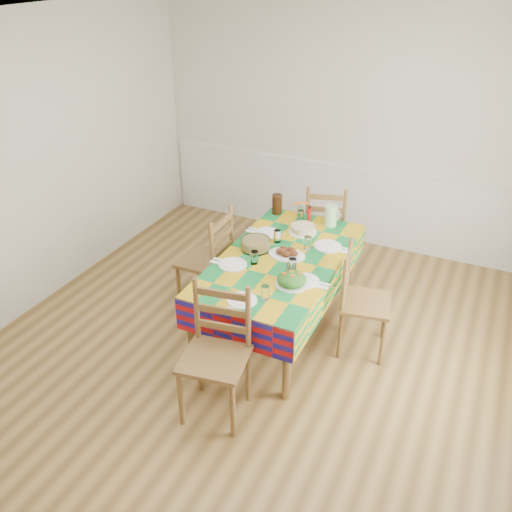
{
  "coord_description": "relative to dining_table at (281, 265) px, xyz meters",
  "views": [
    {
      "loc": [
        1.64,
        -3.31,
        3.11
      ],
      "look_at": [
        -0.07,
        0.31,
        0.82
      ],
      "focal_mm": 38.0,
      "sensor_mm": 36.0,
      "label": 1
    }
  ],
  "objects": [
    {
      "name": "setting_left_far",
      "position": [
        -0.25,
        0.32,
        0.11
      ],
      "size": [
        0.45,
        0.27,
        0.12
      ],
      "rotation": [
        0.0,
        0.0,
        1.57
      ],
      "color": "white",
      "rests_on": "dining_table"
    },
    {
      "name": "setting_left_near",
      "position": [
        -0.27,
        -0.26,
        0.11
      ],
      "size": [
        0.45,
        0.26,
        0.12
      ],
      "rotation": [
        0.0,
        0.0,
        1.57
      ],
      "color": "white",
      "rests_on": "dining_table"
    },
    {
      "name": "setting_right_far",
      "position": [
        0.26,
        0.32,
        0.11
      ],
      "size": [
        0.47,
        0.27,
        0.12
      ],
      "rotation": [
        0.0,
        0.0,
        -1.57
      ],
      "color": "white",
      "rests_on": "dining_table"
    },
    {
      "name": "chair_left",
      "position": [
        -0.74,
        0.0,
        -0.14
      ],
      "size": [
        0.45,
        0.47,
        1.03
      ],
      "rotation": [
        0.0,
        0.0,
        -1.55
      ],
      "color": "brown",
      "rests_on": "room"
    },
    {
      "name": "flower_vase",
      "position": [
        -0.11,
        0.76,
        0.17
      ],
      "size": [
        0.14,
        0.11,
        0.22
      ],
      "color": "white",
      "rests_on": "dining_table"
    },
    {
      "name": "green_pitcher",
      "position": [
        0.19,
        0.79,
        0.18
      ],
      "size": [
        0.12,
        0.12,
        0.21
      ],
      "primitive_type": "cylinder",
      "color": "#AADA9A",
      "rests_on": "dining_table"
    },
    {
      "name": "room",
      "position": [
        -0.07,
        -0.52,
        0.7
      ],
      "size": [
        4.58,
        5.08,
        2.78
      ],
      "color": "brown",
      "rests_on": "ground"
    },
    {
      "name": "chair_right",
      "position": [
        0.75,
        -0.01,
        -0.17
      ],
      "size": [
        0.49,
        0.5,
        0.98
      ],
      "rotation": [
        0.0,
        0.0,
        1.76
      ],
      "color": "brown",
      "rests_on": "room"
    },
    {
      "name": "meat_platter",
      "position": [
        0.03,
        0.05,
        0.11
      ],
      "size": [
        0.34,
        0.24,
        0.07
      ],
      "color": "white",
      "rests_on": "dining_table"
    },
    {
      "name": "salad_platter",
      "position": [
        0.25,
        -0.37,
        0.12
      ],
      "size": [
        0.27,
        0.27,
        0.11
      ],
      "color": "white",
      "rests_on": "dining_table"
    },
    {
      "name": "wainscot",
      "position": [
        -0.07,
        1.97,
        -0.16
      ],
      "size": [
        4.41,
        0.06,
        0.92
      ],
      "color": "silver",
      "rests_on": "room"
    },
    {
      "name": "tea_pitcher",
      "position": [
        -0.39,
        0.82,
        0.18
      ],
      "size": [
        0.1,
        0.1,
        0.2
      ],
      "primitive_type": "cylinder",
      "color": "black",
      "rests_on": "dining_table"
    },
    {
      "name": "pasta_bowl",
      "position": [
        -0.27,
        0.04,
        0.13
      ],
      "size": [
        0.27,
        0.27,
        0.1
      ],
      "color": "white",
      "rests_on": "dining_table"
    },
    {
      "name": "chair_near",
      "position": [
        -0.01,
        -1.18,
        -0.13
      ],
      "size": [
        0.53,
        0.51,
        1.05
      ],
      "rotation": [
        0.0,
        0.0,
        0.16
      ],
      "color": "brown",
      "rests_on": "room"
    },
    {
      "name": "chair_far",
      "position": [
        0.01,
        1.18,
        -0.16
      ],
      "size": [
        0.54,
        0.53,
        1.0
      ],
      "rotation": [
        0.0,
        0.0,
        3.43
      ],
      "color": "brown",
      "rests_on": "room"
    },
    {
      "name": "dining_table",
      "position": [
        0.0,
        0.0,
        0.0
      ],
      "size": [
        1.01,
        1.88,
        0.73
      ],
      "color": "brown",
      "rests_on": "room"
    },
    {
      "name": "cake",
      "position": [
        0.0,
        0.53,
        0.12
      ],
      "size": [
        0.27,
        0.27,
        0.07
      ],
      "color": "white",
      "rests_on": "dining_table"
    },
    {
      "name": "serving_utensils",
      "position": [
        0.13,
        -0.1,
        0.08
      ],
      "size": [
        0.12,
        0.28,
        0.01
      ],
      "color": "black",
      "rests_on": "dining_table"
    },
    {
      "name": "setting_near_head",
      "position": [
        0.04,
        -0.71,
        0.11
      ],
      "size": [
        0.38,
        0.25,
        0.11
      ],
      "color": "white",
      "rests_on": "dining_table"
    },
    {
      "name": "hot_sauce",
      "position": [
        -0.04,
        0.81,
        0.16
      ],
      "size": [
        0.04,
        0.04,
        0.16
      ],
      "primitive_type": "cylinder",
      "color": "red",
      "rests_on": "dining_table"
    },
    {
      "name": "setting_right_near",
      "position": [
        0.28,
        -0.24,
        0.11
      ],
      "size": [
        0.46,
        0.26,
        0.12
      ],
      "rotation": [
        0.0,
        0.0,
        -1.57
      ],
      "color": "white",
      "rests_on": "dining_table"
    },
    {
      "name": "name_card",
      "position": [
        -0.02,
        -0.89,
        0.09
      ],
      "size": [
        0.07,
        0.02,
        0.02
      ],
      "primitive_type": "cube",
      "color": "white",
      "rests_on": "dining_table"
    }
  ]
}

